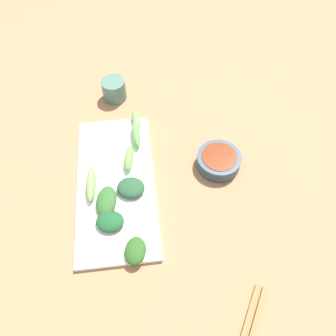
{
  "coord_description": "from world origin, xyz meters",
  "views": [
    {
      "loc": [
        0.03,
        0.41,
        0.7
      ],
      "look_at": [
        -0.02,
        -0.02,
        0.05
      ],
      "focal_mm": 35.51,
      "sensor_mm": 36.0,
      "label": 1
    }
  ],
  "objects": [
    {
      "name": "broccoli_stalk_3",
      "position": [
        0.07,
        -0.07,
        0.05
      ],
      "size": [
        0.03,
        0.08,
        0.03
      ],
      "primitive_type": "ellipsoid",
      "rotation": [
        0.0,
        0.0,
        -0.18
      ],
      "color": "#67AC4A",
      "rests_on": "serving_plate"
    },
    {
      "name": "broccoli_leafy_4",
      "position": [
        0.07,
        0.16,
        0.04
      ],
      "size": [
        0.05,
        0.07,
        0.02
      ],
      "primitive_type": "ellipsoid",
      "rotation": [
        0.0,
        0.0,
        -0.18
      ],
      "color": "#28541E",
      "rests_on": "serving_plate"
    },
    {
      "name": "broccoli_stalk_6",
      "position": [
        0.16,
        -0.01,
        0.05
      ],
      "size": [
        0.03,
        0.1,
        0.03
      ],
      "primitive_type": "ellipsoid",
      "rotation": [
        0.0,
        0.0,
        -0.03
      ],
      "color": "#71B357",
      "rests_on": "serving_plate"
    },
    {
      "name": "sauce_bowl",
      "position": [
        -0.15,
        -0.04,
        0.04
      ],
      "size": [
        0.11,
        0.11,
        0.04
      ],
      "color": "#334456",
      "rests_on": "tabletop"
    },
    {
      "name": "broccoli_stalk_2",
      "position": [
        0.05,
        -0.19,
        0.04
      ],
      "size": [
        0.03,
        0.07,
        0.02
      ],
      "primitive_type": "ellipsoid",
      "rotation": [
        0.0,
        0.0,
        0.08
      ],
      "color": "#679E56",
      "rests_on": "serving_plate"
    },
    {
      "name": "broccoli_leafy_1",
      "position": [
        0.13,
        0.04,
        0.04
      ],
      "size": [
        0.06,
        0.08,
        0.02
      ],
      "primitive_type": "ellipsoid",
      "rotation": [
        0.0,
        0.0,
        -0.14
      ],
      "color": "#2C5D28",
      "rests_on": "serving_plate"
    },
    {
      "name": "broccoli_leafy_5",
      "position": [
        0.07,
        0.01,
        0.04
      ],
      "size": [
        0.07,
        0.07,
        0.02
      ],
      "primitive_type": "ellipsoid",
      "rotation": [
        0.0,
        0.0,
        -0.24
      ],
      "color": "#244C2D",
      "rests_on": "serving_plate"
    },
    {
      "name": "tabletop",
      "position": [
        0.0,
        0.0,
        0.01
      ],
      "size": [
        2.1,
        2.1,
        0.02
      ],
      "primitive_type": "cube",
      "color": "#97724D",
      "rests_on": "ground"
    },
    {
      "name": "serving_plate",
      "position": [
        0.11,
        -0.01,
        0.03
      ],
      "size": [
        0.18,
        0.39,
        0.01
      ],
      "primitive_type": "cube",
      "color": "white",
      "rests_on": "tabletop"
    },
    {
      "name": "broccoli_stalk_0",
      "position": [
        0.05,
        -0.14,
        0.05
      ],
      "size": [
        0.03,
        0.08,
        0.03
      ],
      "primitive_type": "ellipsoid",
      "rotation": [
        0.0,
        0.0,
        0.06
      ],
      "color": "#5DB250",
      "rests_on": "serving_plate"
    },
    {
      "name": "tea_cup",
      "position": [
        0.1,
        -0.31,
        0.05
      ],
      "size": [
        0.07,
        0.07,
        0.06
      ],
      "primitive_type": "cylinder",
      "color": "#496F64",
      "rests_on": "tabletop"
    },
    {
      "name": "broccoli_leafy_7",
      "position": [
        0.12,
        0.09,
        0.04
      ],
      "size": [
        0.07,
        0.06,
        0.02
      ],
      "primitive_type": "ellipsoid",
      "rotation": [
        0.0,
        0.0,
        -0.15
      ],
      "color": "#1A4F28",
      "rests_on": "serving_plate"
    }
  ]
}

